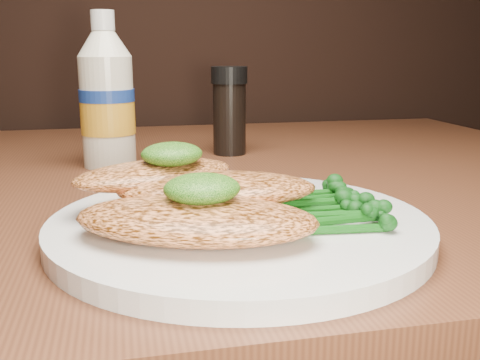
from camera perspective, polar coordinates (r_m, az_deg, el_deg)
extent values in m
cylinder|color=white|center=(0.43, -0.06, -4.79)|extent=(0.29, 0.29, 0.02)
ellipsoid|color=#ED874B|center=(0.38, -4.57, -4.07)|extent=(0.19, 0.14, 0.03)
ellipsoid|color=#ED874B|center=(0.43, -2.44, -0.90)|extent=(0.16, 0.10, 0.02)
ellipsoid|color=#ED874B|center=(0.45, -8.74, 0.60)|extent=(0.15, 0.11, 0.02)
ellipsoid|color=#093608|center=(0.38, -3.94, -0.88)|extent=(0.06, 0.05, 0.02)
ellipsoid|color=#093608|center=(0.45, -7.04, 2.67)|extent=(0.06, 0.05, 0.02)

